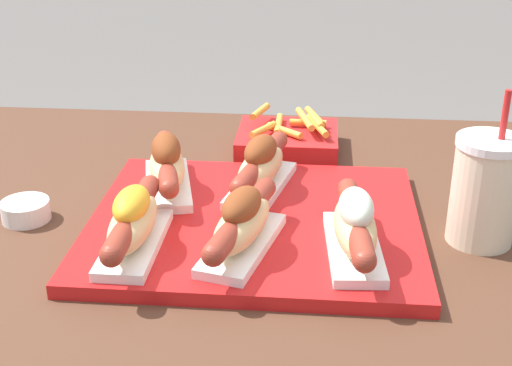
{
  "coord_description": "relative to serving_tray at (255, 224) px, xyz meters",
  "views": [
    {
      "loc": [
        0.12,
        -0.84,
        1.16
      ],
      "look_at": [
        0.04,
        -0.0,
        0.77
      ],
      "focal_mm": 50.0,
      "sensor_mm": 36.0,
      "label": 1
    }
  ],
  "objects": [
    {
      "name": "fries_basket",
      "position": [
        0.03,
        0.28,
        0.01
      ],
      "size": [
        0.16,
        0.15,
        0.06
      ],
      "color": "red",
      "rests_on": "patio_table"
    },
    {
      "name": "hot_dog_4",
      "position": [
        0.0,
        0.09,
        0.04
      ],
      "size": [
        0.09,
        0.2,
        0.08
      ],
      "color": "white",
      "rests_on": "serving_tray"
    },
    {
      "name": "drink_cup",
      "position": [
        0.28,
        -0.0,
        0.06
      ],
      "size": [
        0.08,
        0.08,
        0.2
      ],
      "color": "beige",
      "rests_on": "patio_table"
    },
    {
      "name": "hot_dog_1",
      "position": [
        -0.01,
        -0.08,
        0.04
      ],
      "size": [
        0.1,
        0.2,
        0.08
      ],
      "color": "white",
      "rests_on": "serving_tray"
    },
    {
      "name": "sauce_bowl",
      "position": [
        -0.31,
        0.0,
        0.01
      ],
      "size": [
        0.06,
        0.06,
        0.03
      ],
      "color": "white",
      "rests_on": "patio_table"
    },
    {
      "name": "hot_dog_3",
      "position": [
        -0.13,
        0.08,
        0.04
      ],
      "size": [
        0.1,
        0.2,
        0.08
      ],
      "color": "white",
      "rests_on": "serving_tray"
    },
    {
      "name": "hot_dog_2",
      "position": [
        0.12,
        -0.08,
        0.04
      ],
      "size": [
        0.07,
        0.2,
        0.08
      ],
      "color": "white",
      "rests_on": "serving_tray"
    },
    {
      "name": "serving_tray",
      "position": [
        0.0,
        0.0,
        0.0
      ],
      "size": [
        0.42,
        0.36,
        0.02
      ],
      "color": "red",
      "rests_on": "patio_table"
    },
    {
      "name": "hot_dog_0",
      "position": [
        -0.13,
        -0.09,
        0.04
      ],
      "size": [
        0.06,
        0.2,
        0.08
      ],
      "color": "white",
      "rests_on": "serving_tray"
    }
  ]
}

